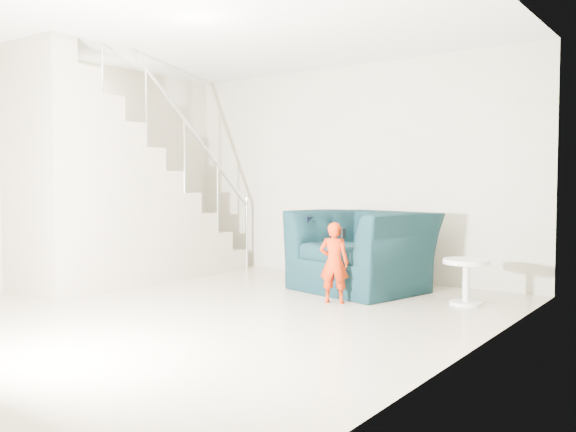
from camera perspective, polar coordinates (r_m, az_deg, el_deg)
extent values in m
plane|color=tan|center=(5.78, -8.28, -8.91)|extent=(5.50, 5.50, 0.00)
plane|color=silver|center=(5.86, -8.49, 17.91)|extent=(5.50, 5.50, 0.00)
plane|color=#A29C84|center=(7.87, 5.73, 4.15)|extent=(5.00, 0.00, 5.00)
plane|color=#A29C84|center=(7.61, -22.05, 3.99)|extent=(0.00, 5.50, 5.50)
plane|color=#A29C84|center=(4.31, 16.30, 5.01)|extent=(0.00, 5.50, 5.50)
imported|color=black|center=(6.87, 6.96, -3.25)|extent=(1.61, 1.48, 0.89)
imported|color=#950804|center=(6.12, 4.33, -4.36)|extent=(0.35, 0.29, 0.81)
cylinder|color=silver|center=(6.25, 16.35, -4.10)|extent=(0.45, 0.45, 0.05)
cylinder|color=silver|center=(6.28, 16.32, -6.15)|extent=(0.07, 0.07, 0.41)
cylinder|color=silver|center=(6.31, 16.29, -7.83)|extent=(0.32, 0.32, 0.03)
cube|color=#ADA089|center=(8.80, -7.02, -3.90)|extent=(1.00, 0.30, 0.27)
cube|color=#ADA089|center=(8.57, -8.39, -3.19)|extent=(1.00, 0.30, 0.54)
cube|color=#ADA089|center=(8.35, -9.83, -2.44)|extent=(1.00, 0.30, 0.81)
cube|color=#ADA089|center=(8.13, -11.35, -1.64)|extent=(1.00, 0.30, 1.08)
cube|color=#ADA089|center=(7.92, -12.95, -0.80)|extent=(1.00, 0.30, 1.35)
cube|color=#ADA089|center=(7.72, -14.63, 0.08)|extent=(1.00, 0.30, 1.62)
cube|color=#ADA089|center=(7.52, -16.41, 1.01)|extent=(1.00, 0.30, 1.89)
cube|color=#ADA089|center=(7.34, -18.27, 1.99)|extent=(1.00, 0.30, 2.16)
cube|color=#ADA089|center=(7.17, -20.23, 3.02)|extent=(1.00, 0.30, 2.43)
cube|color=#ADA089|center=(7.01, -22.29, 4.09)|extent=(1.00, 0.30, 2.70)
cylinder|color=silver|center=(7.51, -11.40, 11.06)|extent=(0.04, 3.03, 2.73)
cylinder|color=silver|center=(8.55, -3.89, -1.63)|extent=(0.04, 0.04, 1.00)
cube|color=black|center=(7.11, 9.26, -1.09)|extent=(0.37, 0.18, 0.36)
cube|color=black|center=(7.09, 2.70, -2.11)|extent=(0.05, 0.46, 0.52)
cube|color=black|center=(6.00, 5.20, -1.62)|extent=(0.03, 0.05, 0.10)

